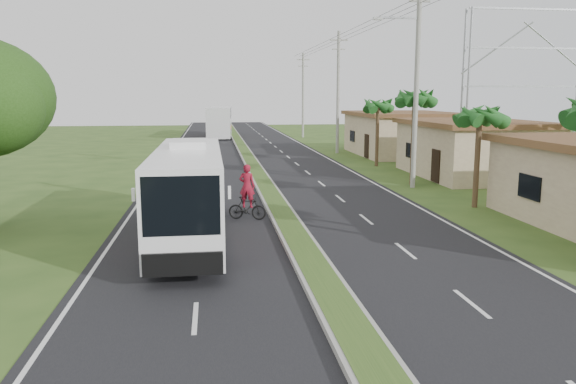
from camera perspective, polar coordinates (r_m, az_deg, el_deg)
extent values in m
plane|color=#2E4A1B|center=(14.29, 5.08, -11.96)|extent=(180.00, 180.00, 0.00)
cube|color=black|center=(33.49, -2.46, 0.71)|extent=(14.00, 160.00, 0.02)
cube|color=gray|center=(33.47, -2.47, 0.86)|extent=(1.20, 160.00, 0.17)
cube|color=#2E4A1B|center=(33.46, -2.47, 1.01)|extent=(0.95, 160.00, 0.02)
cube|color=silver|center=(33.56, -13.93, 0.44)|extent=(0.12, 160.00, 0.01)
cube|color=silver|center=(34.73, 8.61, 0.92)|extent=(0.12, 160.00, 0.01)
cube|color=tan|center=(39.02, 18.22, 3.99)|extent=(7.00, 10.00, 3.35)
cube|color=#4F311C|center=(38.89, 18.36, 6.68)|extent=(7.60, 10.60, 0.32)
cube|color=tan|center=(51.92, 11.49, 5.69)|extent=(8.00, 11.00, 3.50)
cube|color=#4F311C|center=(51.83, 11.56, 7.79)|extent=(8.60, 11.60, 0.32)
cylinder|color=#473321|center=(28.00, 18.66, 3.15)|extent=(0.26, 0.26, 4.60)
cylinder|color=#473321|center=(34.14, 12.60, 5.21)|extent=(0.26, 0.26, 5.40)
cylinder|color=#473321|center=(42.84, 9.05, 5.80)|extent=(0.26, 0.26, 4.80)
cylinder|color=gray|center=(33.01, 12.92, 10.79)|extent=(0.28, 0.28, 12.00)
cube|color=gray|center=(33.39, 13.22, 18.35)|extent=(1.20, 0.10, 0.10)
cube|color=gray|center=(32.87, 11.12, 16.98)|extent=(2.40, 0.10, 0.10)
cylinder|color=gray|center=(52.21, 5.10, 9.98)|extent=(0.28, 0.28, 11.00)
cube|color=gray|center=(52.44, 5.18, 15.12)|extent=(1.60, 0.12, 0.12)
cube|color=gray|center=(52.38, 5.17, 14.25)|extent=(1.20, 0.10, 0.10)
cylinder|color=gray|center=(71.86, 1.53, 9.75)|extent=(0.28, 0.28, 10.50)
cube|color=gray|center=(71.99, 1.55, 13.30)|extent=(1.60, 0.12, 0.12)
cube|color=gray|center=(71.95, 1.55, 12.66)|extent=(1.20, 0.10, 0.10)
cylinder|color=gray|center=(46.91, 17.83, 10.20)|extent=(0.18, 0.18, 12.00)
cylinder|color=gray|center=(47.82, 17.31, 10.21)|extent=(0.18, 0.18, 12.00)
cube|color=gray|center=(49.68, 22.87, 9.86)|extent=(10.00, 0.14, 0.14)
cube|color=gray|center=(49.82, 23.10, 13.30)|extent=(10.00, 0.14, 0.14)
cube|color=gray|center=(50.13, 23.34, 16.71)|extent=(10.00, 0.14, 0.14)
cube|color=white|center=(20.89, -10.03, 0.26)|extent=(2.36, 11.16, 2.93)
cube|color=black|center=(21.34, -10.03, 2.21)|extent=(2.40, 8.93, 1.17)
cube|color=black|center=(15.38, -10.80, -1.39)|extent=(2.09, 0.15, 1.64)
cube|color=#B80F27|center=(19.90, -10.10, -1.93)|extent=(2.39, 4.84, 0.51)
cube|color=yellow|center=(21.31, -9.94, -1.79)|extent=(2.38, 2.80, 0.23)
cube|color=white|center=(21.80, -10.06, 4.88)|extent=(1.31, 2.23, 0.26)
cylinder|color=black|center=(17.82, -13.69, -6.13)|extent=(0.30, 0.97, 0.97)
cylinder|color=black|center=(17.73, -6.89, -6.00)|extent=(0.30, 0.97, 0.97)
cylinder|color=black|center=(24.12, -12.18, -1.92)|extent=(0.30, 0.97, 0.97)
cylinder|color=black|center=(24.05, -7.19, -1.81)|extent=(0.30, 0.97, 0.97)
cube|color=silver|center=(73.56, -6.94, 7.16)|extent=(3.49, 13.28, 3.66)
cube|color=black|center=(74.09, -6.95, 8.03)|extent=(3.38, 9.86, 1.25)
cube|color=orange|center=(72.45, -6.96, 6.57)|extent=(3.21, 6.43, 0.40)
cylinder|color=black|center=(68.27, -8.13, 5.71)|extent=(0.40, 1.11, 1.10)
cylinder|color=black|center=(68.18, -6.01, 5.75)|extent=(0.40, 1.11, 1.10)
cylinder|color=black|center=(78.54, -7.73, 6.24)|extent=(0.40, 1.11, 1.10)
cylinder|color=black|center=(78.46, -5.88, 6.27)|extent=(0.40, 1.11, 1.10)
imported|color=black|center=(24.12, -4.15, -1.69)|extent=(1.71, 0.95, 0.99)
imported|color=maroon|center=(23.94, -4.18, 0.62)|extent=(0.78, 0.63, 1.86)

